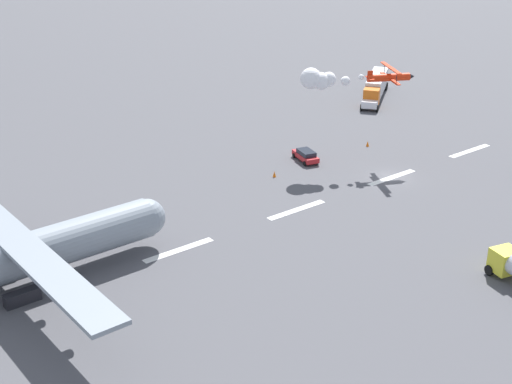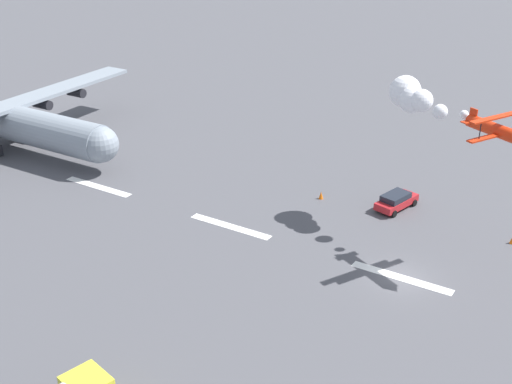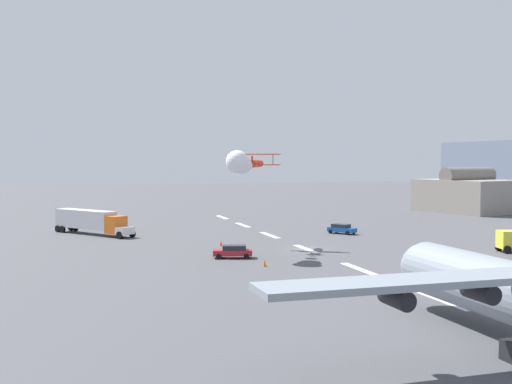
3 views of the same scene
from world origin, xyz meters
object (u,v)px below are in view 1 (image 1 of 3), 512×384
at_px(cargo_transport_plane, 30,252).
at_px(traffic_cone_far, 274,174).
at_px(followme_car_yellow, 306,155).
at_px(semi_truck_orange, 376,86).
at_px(stunt_biplane_red, 329,79).
at_px(traffic_cone_near, 368,144).

xyz_separation_m(cargo_transport_plane, traffic_cone_far, (-33.98, -6.61, -2.99)).
xyz_separation_m(cargo_transport_plane, followme_car_yellow, (-40.76, -8.40, -2.55)).
distance_m(semi_truck_orange, traffic_cone_far, 39.62).
bearing_deg(stunt_biplane_red, followme_car_yellow, -40.87).
height_order(stunt_biplane_red, traffic_cone_far, stunt_biplane_red).
bearing_deg(cargo_transport_plane, semi_truck_orange, -161.40).
bearing_deg(followme_car_yellow, traffic_cone_near, 174.53).
bearing_deg(followme_car_yellow, cargo_transport_plane, 11.65).
distance_m(cargo_transport_plane, semi_truck_orange, 73.64).
relative_size(followme_car_yellow, traffic_cone_near, 6.47).
distance_m(cargo_transport_plane, stunt_biplane_red, 44.01).
bearing_deg(traffic_cone_far, traffic_cone_near, -177.47).
bearing_deg(traffic_cone_near, stunt_biplane_red, 4.99).
bearing_deg(stunt_biplane_red, traffic_cone_near, -175.01).
bearing_deg(semi_truck_orange, traffic_cone_near, 41.22).
bearing_deg(traffic_cone_far, semi_truck_orange, -154.76).
xyz_separation_m(stunt_biplane_red, followme_car_yellow, (2.04, -1.77, -10.33)).
distance_m(stunt_biplane_red, followme_car_yellow, 10.67).
relative_size(stunt_biplane_red, traffic_cone_near, 18.14).
bearing_deg(traffic_cone_near, cargo_transport_plane, 8.17).
bearing_deg(stunt_biplane_red, traffic_cone_far, 0.12).
xyz_separation_m(stunt_biplane_red, traffic_cone_near, (-8.59, -0.75, -10.76)).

